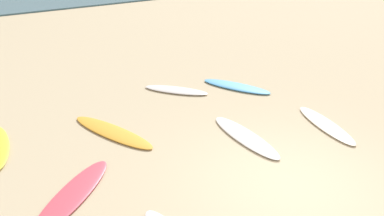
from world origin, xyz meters
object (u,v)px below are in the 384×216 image
at_px(surfboard_1, 326,125).
at_px(surfboard_5, 236,86).
at_px(surfboard_0, 112,132).
at_px(surfboard_2, 245,137).
at_px(surfboard_4, 176,90).
at_px(surfboard_7, 73,194).

distance_m(surfboard_1, surfboard_5, 3.09).
relative_size(surfboard_0, surfboard_5, 1.19).
height_order(surfboard_1, surfboard_5, surfboard_5).
relative_size(surfboard_0, surfboard_2, 1.11).
relative_size(surfboard_4, surfboard_5, 0.90).
height_order(surfboard_0, surfboard_7, surfboard_0).
distance_m(surfboard_2, surfboard_7, 4.02).
height_order(surfboard_0, surfboard_2, surfboard_2).
bearing_deg(surfboard_1, surfboard_7, -173.03).
relative_size(surfboard_2, surfboard_4, 1.19).
relative_size(surfboard_2, surfboard_5, 1.07).
bearing_deg(surfboard_1, surfboard_5, 109.68).
distance_m(surfboard_4, surfboard_5, 1.80).
xyz_separation_m(surfboard_4, surfboard_7, (-3.90, -3.32, -0.01)).
bearing_deg(surfboard_2, surfboard_4, -89.06).
distance_m(surfboard_1, surfboard_4, 4.29).
xyz_separation_m(surfboard_0, surfboard_7, (-1.44, -1.88, -0.00)).
distance_m(surfboard_0, surfboard_2, 3.12).
height_order(surfboard_4, surfboard_7, surfboard_4).
height_order(surfboard_4, surfboard_5, surfboard_5).
xyz_separation_m(surfboard_2, surfboard_7, (-4.02, -0.13, -0.00)).
xyz_separation_m(surfboard_0, surfboard_2, (2.58, -1.75, 0.00)).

